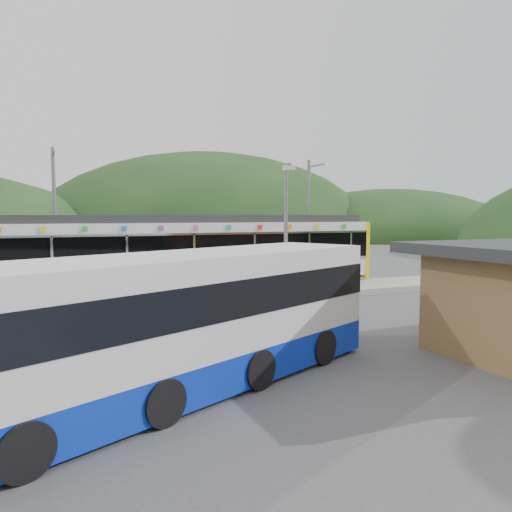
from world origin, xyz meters
name	(u,v)px	position (x,y,z in m)	size (l,w,h in m)	color
ground	(260,312)	(0.00, 0.00, 0.00)	(120.00, 120.00, 0.00)	#4C4C4F
hills	(325,286)	(6.19, 5.29, 0.00)	(146.00, 149.00, 26.00)	#1E3D19
platform	(230,296)	(0.00, 3.30, 0.15)	(26.00, 3.20, 0.30)	#9E9E99
yellow_line	(241,297)	(0.00, 2.00, 0.30)	(26.00, 0.10, 0.01)	yellow
train	(175,250)	(-1.76, 6.00, 2.06)	(20.44, 3.01, 3.74)	black
catenary_mast_west	(55,217)	(-7.00, 8.56, 3.65)	(0.18, 1.80, 7.00)	slate
catenary_mast_east	(309,217)	(7.00, 8.56, 3.65)	(0.18, 1.80, 7.00)	slate
bus	(177,327)	(-5.18, -7.24, 1.41)	(10.81, 6.71, 2.93)	#0C2FC2
lamp_post	(288,236)	(-1.01, -4.21, 3.14)	(0.43, 0.99, 5.23)	slate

